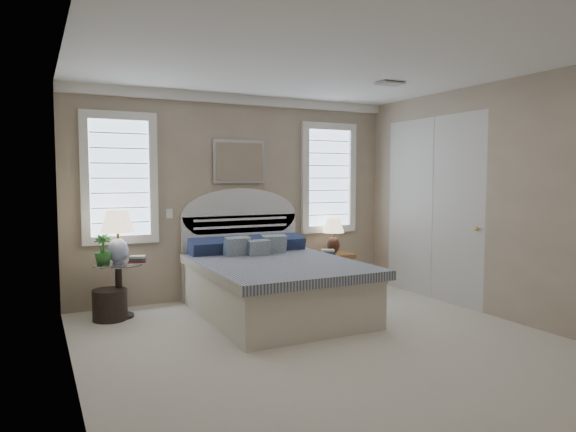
# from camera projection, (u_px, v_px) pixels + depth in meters

# --- Properties ---
(floor) EXTENTS (4.50, 5.00, 0.01)m
(floor) POSITION_uv_depth(u_px,v_px,m) (336.00, 349.00, 4.82)
(floor) COLOR #BFB4A3
(floor) RESTS_ON ground
(ceiling) EXTENTS (4.50, 5.00, 0.01)m
(ceiling) POSITION_uv_depth(u_px,v_px,m) (338.00, 56.00, 4.61)
(ceiling) COLOR white
(ceiling) RESTS_ON wall_back
(wall_back) EXTENTS (4.50, 0.02, 2.70)m
(wall_back) POSITION_uv_depth(u_px,v_px,m) (239.00, 197.00, 6.94)
(wall_back) COLOR tan
(wall_back) RESTS_ON floor
(wall_left) EXTENTS (0.02, 5.00, 2.70)m
(wall_left) POSITION_uv_depth(u_px,v_px,m) (72.00, 213.00, 3.71)
(wall_left) COLOR tan
(wall_left) RESTS_ON floor
(wall_right) EXTENTS (0.02, 5.00, 2.70)m
(wall_right) POSITION_uv_depth(u_px,v_px,m) (509.00, 201.00, 5.72)
(wall_right) COLOR tan
(wall_right) RESTS_ON floor
(crown_molding) EXTENTS (4.50, 0.08, 0.12)m
(crown_molding) POSITION_uv_depth(u_px,v_px,m) (239.00, 100.00, 6.81)
(crown_molding) COLOR white
(crown_molding) RESTS_ON wall_back
(hvac_vent) EXTENTS (0.30, 0.20, 0.02)m
(hvac_vent) POSITION_uv_depth(u_px,v_px,m) (390.00, 84.00, 5.86)
(hvac_vent) COLOR #B2B2B2
(hvac_vent) RESTS_ON ceiling
(switch_plate) EXTENTS (0.08, 0.01, 0.12)m
(switch_plate) POSITION_uv_depth(u_px,v_px,m) (169.00, 214.00, 6.52)
(switch_plate) COLOR white
(switch_plate) RESTS_ON wall_back
(window_left) EXTENTS (0.90, 0.06, 1.60)m
(window_left) POSITION_uv_depth(u_px,v_px,m) (120.00, 178.00, 6.22)
(window_left) COLOR #C8E4FD
(window_left) RESTS_ON wall_back
(window_right) EXTENTS (0.90, 0.06, 1.60)m
(window_right) POSITION_uv_depth(u_px,v_px,m) (328.00, 178.00, 7.53)
(window_right) COLOR #C8E4FD
(window_right) RESTS_ON wall_back
(painting) EXTENTS (0.74, 0.04, 0.58)m
(painting) POSITION_uv_depth(u_px,v_px,m) (240.00, 162.00, 6.87)
(painting) COLOR silver
(painting) RESTS_ON wall_back
(closet_door) EXTENTS (0.02, 1.80, 2.40)m
(closet_door) POSITION_uv_depth(u_px,v_px,m) (432.00, 208.00, 6.79)
(closet_door) COLOR silver
(closet_door) RESTS_ON floor
(bed) EXTENTS (1.72, 2.28, 1.47)m
(bed) POSITION_uv_depth(u_px,v_px,m) (271.00, 281.00, 6.09)
(bed) COLOR silver
(bed) RESTS_ON floor
(side_table_left) EXTENTS (0.56, 0.56, 0.63)m
(side_table_left) POSITION_uv_depth(u_px,v_px,m) (119.00, 284.00, 5.88)
(side_table_left) COLOR black
(side_table_left) RESTS_ON floor
(nightstand_right) EXTENTS (0.50, 0.40, 0.53)m
(nightstand_right) POSITION_uv_depth(u_px,v_px,m) (334.00, 264.00, 7.28)
(nightstand_right) COLOR brown
(nightstand_right) RESTS_ON floor
(floor_pot) EXTENTS (0.39, 0.39, 0.35)m
(floor_pot) POSITION_uv_depth(u_px,v_px,m) (110.00, 305.00, 5.79)
(floor_pot) COLOR black
(floor_pot) RESTS_ON floor
(lamp_left) EXTENTS (0.43, 0.43, 0.61)m
(lamp_left) POSITION_uv_depth(u_px,v_px,m) (118.00, 230.00, 5.88)
(lamp_left) COLOR white
(lamp_left) RESTS_ON side_table_left
(lamp_right) EXTENTS (0.35, 0.35, 0.50)m
(lamp_right) POSITION_uv_depth(u_px,v_px,m) (333.00, 231.00, 7.36)
(lamp_right) COLOR black
(lamp_right) RESTS_ON nightstand_right
(potted_plant) EXTENTS (0.24, 0.24, 0.34)m
(potted_plant) POSITION_uv_depth(u_px,v_px,m) (103.00, 250.00, 5.75)
(potted_plant) COLOR #35722D
(potted_plant) RESTS_ON side_table_left
(books_left) EXTENTS (0.22, 0.19, 0.08)m
(books_left) POSITION_uv_depth(u_px,v_px,m) (138.00, 259.00, 5.91)
(books_left) COLOR maroon
(books_left) RESTS_ON side_table_left
(books_right) EXTENTS (0.23, 0.20, 0.08)m
(books_right) POSITION_uv_depth(u_px,v_px,m) (328.00, 252.00, 7.12)
(books_right) COLOR maroon
(books_right) RESTS_ON nightstand_right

